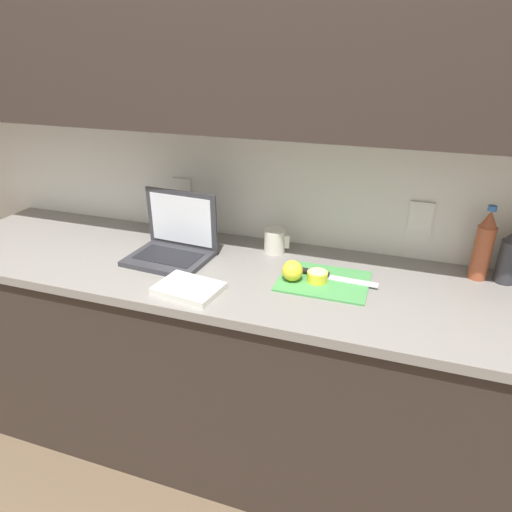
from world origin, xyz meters
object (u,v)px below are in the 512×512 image
object	(u,v)px
lemon_whole_beside	(292,271)
measuring_cup	(275,241)
knife	(325,275)
lemon_half_cut	(317,277)
bottle_green_soda	(483,246)
bottle_oil_tall	(510,257)
cutting_board	(324,281)
laptop	(174,242)

from	to	relation	value
lemon_whole_beside	measuring_cup	xyz separation A→B (m)	(-0.13, 0.23, 0.00)
knife	lemon_half_cut	world-z (taller)	lemon_half_cut
lemon_half_cut	bottle_green_soda	xyz separation A→B (m)	(0.55, 0.24, 0.10)
bottle_oil_tall	lemon_whole_beside	bearing A→B (deg)	-160.97
bottle_oil_tall	knife	bearing A→B (deg)	-163.12
lemon_half_cut	bottle_green_soda	size ratio (longest dim) A/B	0.26
cutting_board	lemon_whole_beside	world-z (taller)	lemon_whole_beside
cutting_board	measuring_cup	xyz separation A→B (m)	(-0.24, 0.19, 0.04)
lemon_half_cut	bottle_oil_tall	size ratio (longest dim) A/B	0.34
lemon_half_cut	cutting_board	bearing A→B (deg)	40.22
lemon_whole_beside	bottle_oil_tall	xyz separation A→B (m)	(0.73, 0.25, 0.05)
knife	lemon_whole_beside	bearing A→B (deg)	-146.94
knife	bottle_oil_tall	distance (m)	0.66
laptop	lemon_half_cut	distance (m)	0.60
knife	bottle_green_soda	xyz separation A→B (m)	(0.53, 0.19, 0.11)
lemon_half_cut	bottle_oil_tall	distance (m)	0.69
knife	bottle_oil_tall	xyz separation A→B (m)	(0.62, 0.19, 0.08)
laptop	bottle_oil_tall	bearing A→B (deg)	12.94
lemon_whole_beside	cutting_board	bearing A→B (deg)	17.63
bottle_green_soda	bottle_oil_tall	world-z (taller)	bottle_green_soda
bottle_green_soda	cutting_board	bearing A→B (deg)	-157.72
cutting_board	bottle_green_soda	distance (m)	0.59
laptop	measuring_cup	distance (m)	0.41
bottle_oil_tall	measuring_cup	distance (m)	0.87
bottle_oil_tall	laptop	bearing A→B (deg)	-171.18
laptop	bottle_oil_tall	xyz separation A→B (m)	(1.24, 0.19, 0.04)
lemon_whole_beside	measuring_cup	size ratio (longest dim) A/B	0.72
cutting_board	lemon_whole_beside	bearing A→B (deg)	-162.37
cutting_board	lemon_whole_beside	distance (m)	0.12
laptop	lemon_half_cut	xyz separation A→B (m)	(0.59, -0.04, -0.03)
cutting_board	bottle_green_soda	bearing A→B (deg)	22.28
bottle_oil_tall	measuring_cup	world-z (taller)	bottle_oil_tall
cutting_board	measuring_cup	bearing A→B (deg)	141.40
lemon_whole_beside	bottle_oil_tall	size ratio (longest dim) A/B	0.35
cutting_board	lemon_whole_beside	xyz separation A→B (m)	(-0.11, -0.03, 0.04)
bottle_green_soda	laptop	bearing A→B (deg)	-170.49
lemon_half_cut	measuring_cup	distance (m)	0.31
bottle_green_soda	lemon_half_cut	bearing A→B (deg)	-156.87
laptop	lemon_whole_beside	world-z (taller)	laptop
bottle_green_soda	measuring_cup	world-z (taller)	bottle_green_soda
laptop	lemon_half_cut	world-z (taller)	laptop
knife	bottle_oil_tall	world-z (taller)	bottle_oil_tall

